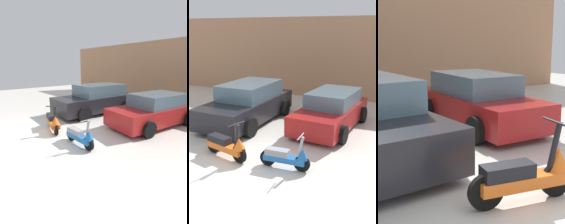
{
  "view_description": "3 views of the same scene",
  "coord_description": "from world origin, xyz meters",
  "views": [
    {
      "loc": [
        5.5,
        -2.29,
        2.43
      ],
      "look_at": [
        0.24,
        2.04,
        0.61
      ],
      "focal_mm": 28.0,
      "sensor_mm": 36.0,
      "label": 1
    },
    {
      "loc": [
        3.75,
        -5.41,
        3.41
      ],
      "look_at": [
        0.54,
        2.32,
        0.94
      ],
      "focal_mm": 45.0,
      "sensor_mm": 36.0,
      "label": 2
    },
    {
      "loc": [
        -3.57,
        -2.39,
        2.16
      ],
      "look_at": [
        0.02,
        2.25,
        0.9
      ],
      "focal_mm": 55.0,
      "sensor_mm": 36.0,
      "label": 3
    }
  ],
  "objects": [
    {
      "name": "scooter_front_left",
      "position": [
        -0.36,
        0.54,
        0.39
      ],
      "size": [
        1.52,
        0.71,
        1.09
      ],
      "rotation": [
        0.0,
        0.0,
        -0.27
      ],
      "color": "black",
      "rests_on": "ground_plane"
    },
    {
      "name": "car_rear_center",
      "position": [
        1.68,
        4.12,
        0.63
      ],
      "size": [
        2.24,
        4.06,
        1.32
      ],
      "rotation": [
        0.0,
        0.0,
        -1.69
      ],
      "color": "maroon",
      "rests_on": "ground_plane"
    }
  ]
}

